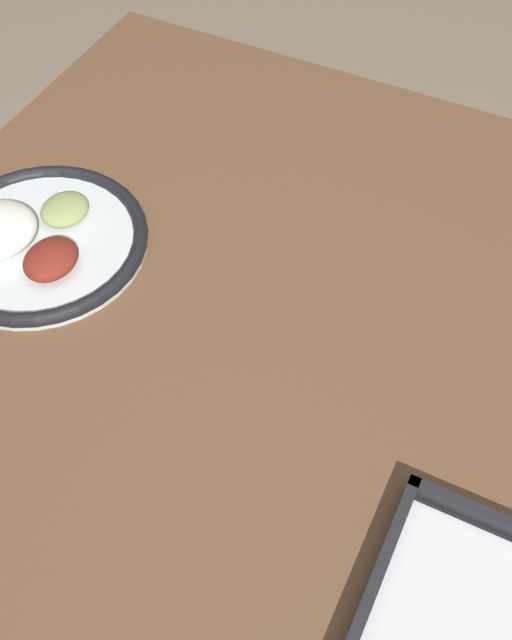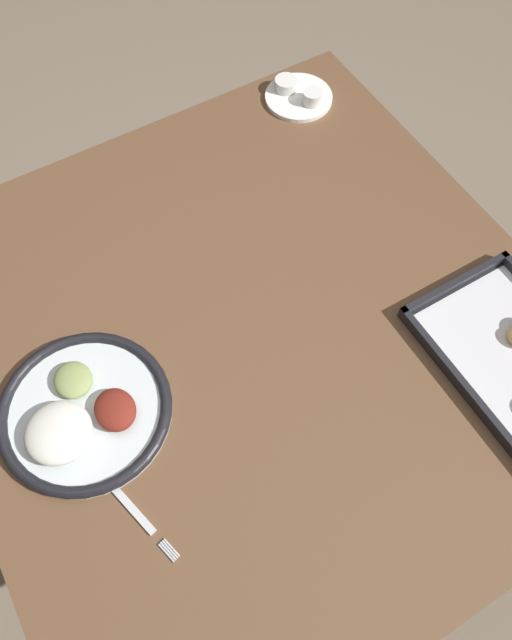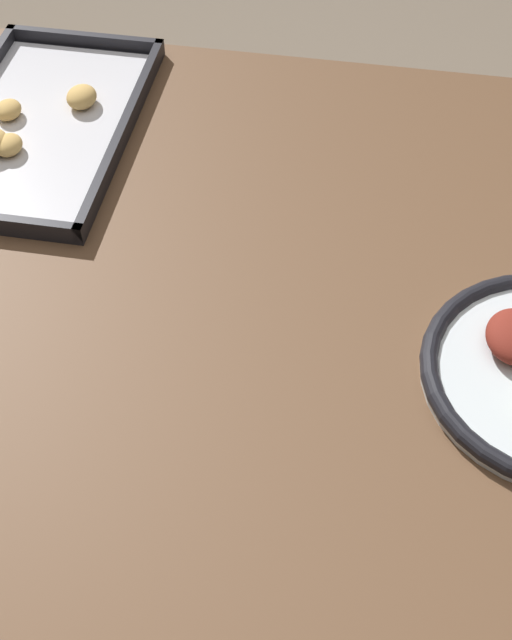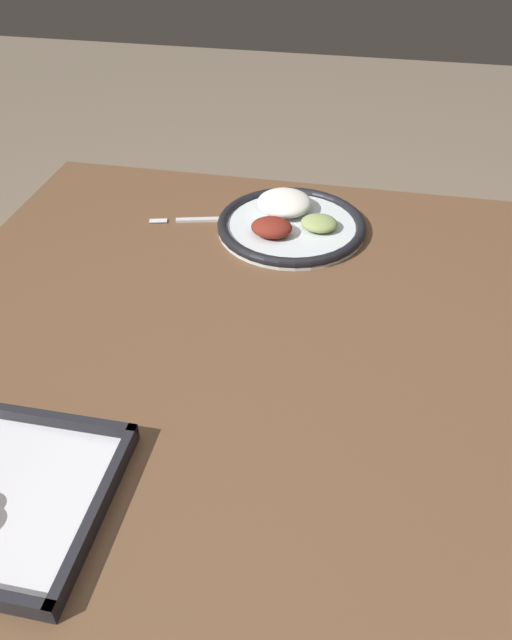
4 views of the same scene
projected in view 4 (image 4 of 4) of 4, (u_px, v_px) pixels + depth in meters
The scene contains 4 objects.
ground_plane at pixel (255, 573), 1.42m from camera, with size 8.00×8.00×0.00m, color #7A6B59.
dining_table at pixel (255, 377), 1.03m from camera, with size 1.11×1.06×0.72m.
dinner_plate at pixel (290, 222), 1.21m from camera, with size 0.29×0.29×0.05m.
fork at pixel (206, 219), 1.25m from camera, with size 0.20×0.06×0.00m.
Camera 4 is at (-0.15, 0.73, 1.35)m, focal length 35.00 mm.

